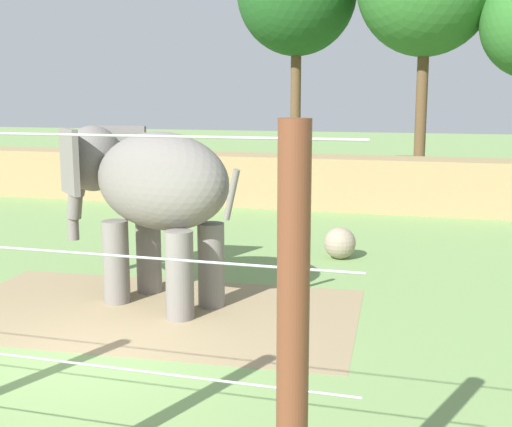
{
  "coord_description": "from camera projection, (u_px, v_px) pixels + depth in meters",
  "views": [
    {
      "loc": [
        4.75,
        -7.72,
        3.6
      ],
      "look_at": [
        1.3,
        4.3,
        1.4
      ],
      "focal_mm": 47.08,
      "sensor_mm": 36.0,
      "label": 1
    }
  ],
  "objects": [
    {
      "name": "enrichment_ball",
      "position": [
        340.0,
        243.0,
        14.97
      ],
      "size": [
        0.71,
        0.71,
        0.71
      ],
      "primitive_type": "sphere",
      "color": "gray",
      "rests_on": "ground"
    },
    {
      "name": "ground_plane",
      "position": [
        79.0,
        361.0,
        9.22
      ],
      "size": [
        120.0,
        120.0,
        0.0
      ],
      "primitive_type": "plane",
      "color": "#759956"
    },
    {
      "name": "embankment_wall",
      "position": [
        297.0,
        181.0,
        22.06
      ],
      "size": [
        36.0,
        1.8,
        1.67
      ],
      "primitive_type": "cube",
      "color": "#997F56",
      "rests_on": "ground"
    },
    {
      "name": "dirt_patch",
      "position": [
        151.0,
        311.0,
        11.35
      ],
      "size": [
        7.21,
        4.46,
        0.01
      ],
      "primitive_type": "cube",
      "rotation": [
        0.0,
        0.0,
        0.07
      ],
      "color": "#937F5B",
      "rests_on": "ground"
    },
    {
      "name": "elephant",
      "position": [
        148.0,
        188.0,
        11.58
      ],
      "size": [
        3.95,
        2.44,
        3.07
      ],
      "color": "slate",
      "rests_on": "ground"
    }
  ]
}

